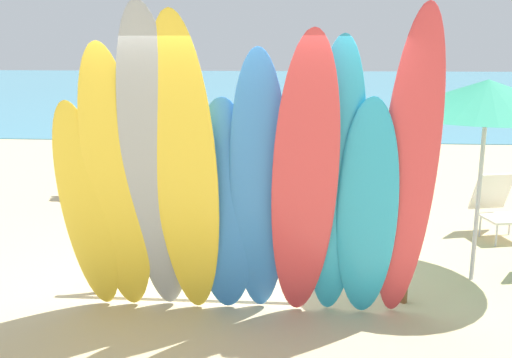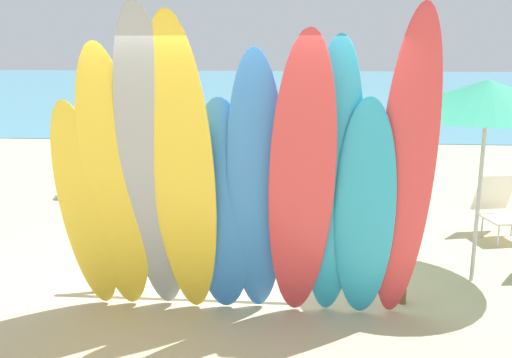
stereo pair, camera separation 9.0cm
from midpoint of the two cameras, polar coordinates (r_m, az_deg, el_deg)
ground at (r=19.43m, az=2.57°, el=5.90°), size 60.00×60.00×0.00m
ocean_water at (r=34.66m, az=3.27°, el=9.08°), size 60.00×40.00×0.02m
surfboard_rack at (r=5.64m, az=-1.27°, el=-6.95°), size 3.14×0.07×0.63m
surfboard_yellow_0 at (r=5.31m, az=-16.70°, el=-3.04°), size 0.52×0.69×2.02m
surfboard_yellow_1 at (r=5.08m, az=-14.01°, el=-0.93°), size 0.58×0.84×2.48m
surfboard_grey_2 at (r=4.91m, az=-10.39°, el=0.51°), size 0.59×1.01×2.77m
surfboard_yellow_3 at (r=4.85m, az=-7.51°, el=0.07°), size 0.56×0.90×2.71m
surfboard_blue_4 at (r=5.06m, az=-3.56°, el=-3.16°), size 0.60×0.60×2.05m
surfboard_blue_5 at (r=4.92m, az=-0.21°, el=-1.23°), size 0.53×0.80×2.44m
surfboard_red_6 at (r=4.78m, az=4.27°, el=-0.88°), size 0.64×0.96×2.57m
surfboard_teal_7 at (r=4.92m, az=7.29°, el=-0.78°), size 0.52×0.74×2.53m
surfboard_teal_8 at (r=5.01m, az=10.35°, el=-3.39°), size 0.56×0.65×2.06m
surfboard_red_9 at (r=4.94m, az=14.25°, el=0.34°), size 0.51×0.80×2.76m
beachgoer_near_rack at (r=9.90m, az=0.86°, el=4.64°), size 0.64×0.27×1.70m
beachgoer_midbeach at (r=9.62m, az=-14.52°, el=3.71°), size 0.50×0.42×1.62m
beach_chair_red at (r=8.06m, az=22.40°, el=-2.31°), size 0.65×0.78×0.82m
beach_umbrella at (r=6.20m, az=21.44°, el=7.50°), size 1.98×1.98×2.10m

